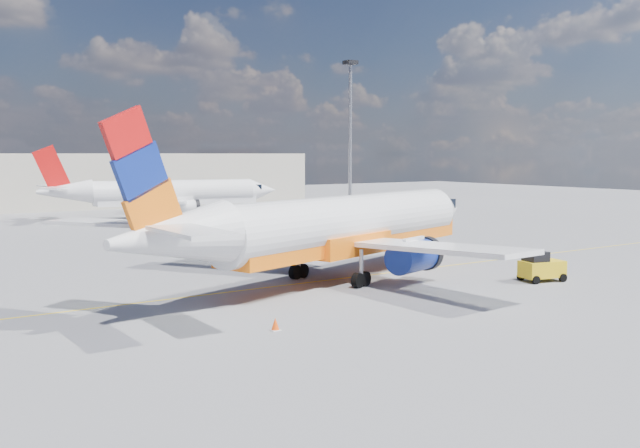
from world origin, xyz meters
TOP-DOWN VIEW (x-y plane):
  - ground at (0.00, 0.00)m, footprint 240.00×240.00m
  - taxi_line at (0.00, 3.00)m, footprint 70.00×0.15m
  - terminal_main at (5.00, 75.00)m, footprint 70.00×14.00m
  - main_jet at (0.28, 2.57)m, footprint 33.54×25.49m
  - second_jet at (8.19, 50.28)m, footprint 29.87×23.08m
  - gse_tug at (10.64, -4.75)m, footprint 2.93×2.15m
  - traffic_cone at (-9.48, -6.25)m, footprint 0.43×0.43m
  - floodlight_mast at (27.04, 37.59)m, footprint 1.41×1.41m

SIDE VIEW (x-z plane):
  - ground at x=0.00m, z-range 0.00..0.00m
  - taxi_line at x=0.00m, z-range 0.00..0.01m
  - traffic_cone at x=-9.48m, z-range -0.01..0.59m
  - gse_tug at x=10.64m, z-range -0.05..1.86m
  - second_jet at x=8.19m, z-range -1.50..7.51m
  - main_jet at x=0.28m, z-range -1.70..8.48m
  - terminal_main at x=5.00m, z-range 0.00..8.00m
  - floodlight_mast at x=27.04m, z-range 1.92..21.18m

